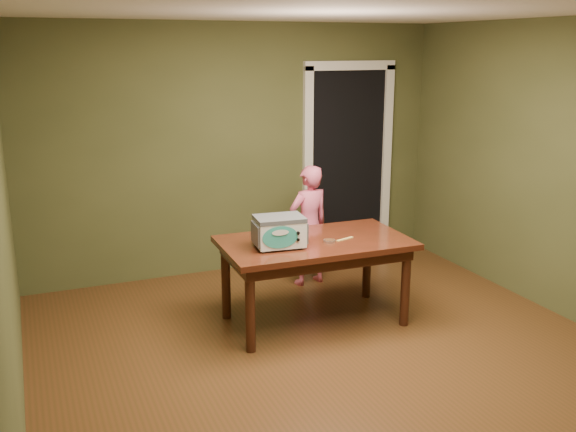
{
  "coord_description": "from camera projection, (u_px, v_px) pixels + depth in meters",
  "views": [
    {
      "loc": [
        -2.1,
        -3.87,
        2.35
      ],
      "look_at": [
        -0.05,
        1.0,
        0.95
      ],
      "focal_mm": 40.0,
      "sensor_mm": 36.0,
      "label": 1
    }
  ],
  "objects": [
    {
      "name": "doorway",
      "position": [
        335.0,
        160.0,
        7.53
      ],
      "size": [
        1.1,
        0.66,
        2.25
      ],
      "color": "black",
      "rests_on": "ground"
    },
    {
      "name": "spatula",
      "position": [
        345.0,
        239.0,
        5.49
      ],
      "size": [
        0.18,
        0.08,
        0.01
      ],
      "primitive_type": "cube",
      "rotation": [
        0.0,
        0.0,
        0.29
      ],
      "color": "#DBBF5F",
      "rests_on": "dining_table"
    },
    {
      "name": "child",
      "position": [
        309.0,
        225.0,
        6.43
      ],
      "size": [
        0.49,
        0.36,
        1.22
      ],
      "primitive_type": "imported",
      "rotation": [
        0.0,
        0.0,
        3.31
      ],
      "color": "#E96085",
      "rests_on": "floor"
    },
    {
      "name": "dining_table",
      "position": [
        315.0,
        251.0,
        5.5
      ],
      "size": [
        1.63,
        0.95,
        0.75
      ],
      "rotation": [
        0.0,
        0.0,
        -0.03
      ],
      "color": "#3E1B0E",
      "rests_on": "floor"
    },
    {
      "name": "toy_oven",
      "position": [
        279.0,
        231.0,
        5.25
      ],
      "size": [
        0.45,
        0.33,
        0.26
      ],
      "rotation": [
        0.0,
        0.0,
        -0.11
      ],
      "color": "#4C4F54",
      "rests_on": "dining_table"
    },
    {
      "name": "baking_pan",
      "position": [
        329.0,
        241.0,
        5.41
      ],
      "size": [
        0.1,
        0.1,
        0.02
      ],
      "color": "silver",
      "rests_on": "dining_table"
    },
    {
      "name": "floor",
      "position": [
        346.0,
        368.0,
        4.84
      ],
      "size": [
        5.0,
        5.0,
        0.0
      ],
      "primitive_type": "plane",
      "color": "#583119",
      "rests_on": "ground"
    },
    {
      "name": "room_shell",
      "position": [
        352.0,
        143.0,
        4.4
      ],
      "size": [
        4.52,
        5.02,
        2.61
      ],
      "color": "#4F522C",
      "rests_on": "ground"
    }
  ]
}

